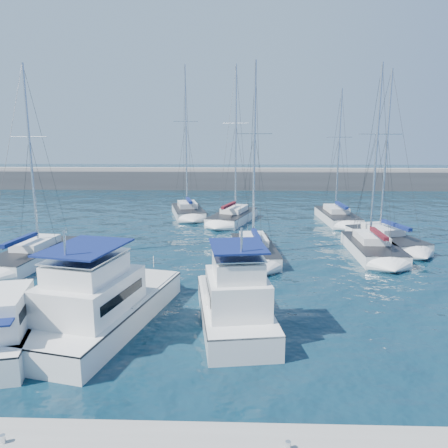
{
  "coord_description": "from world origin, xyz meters",
  "views": [
    {
      "loc": [
        -1.42,
        -21.56,
        9.15
      ],
      "look_at": [
        -2.38,
        7.92,
        3.0
      ],
      "focal_mm": 35.0,
      "sensor_mm": 36.0,
      "label": 1
    }
  ],
  "objects_px": {
    "sailboat_mid_d": "(372,248)",
    "sailboat_back_a": "(188,211)",
    "sailboat_back_b": "(233,216)",
    "sailboat_back_c": "(337,217)",
    "sailboat_mid_a": "(33,255)",
    "motor_yacht_port_outer": "(7,329)",
    "motor_yacht_port_inner": "(101,306)",
    "motor_yacht_stbd_inner": "(235,305)",
    "sailboat_mid_e": "(385,239)",
    "sailboat_mid_c": "(254,250)"
  },
  "relations": [
    {
      "from": "sailboat_mid_c",
      "to": "sailboat_back_a",
      "type": "bearing_deg",
      "value": 107.99
    },
    {
      "from": "motor_yacht_port_inner",
      "to": "sailboat_mid_e",
      "type": "bearing_deg",
      "value": 54.56
    },
    {
      "from": "sailboat_mid_a",
      "to": "sailboat_mid_c",
      "type": "height_order",
      "value": "sailboat_mid_c"
    },
    {
      "from": "sailboat_mid_a",
      "to": "sailboat_mid_d",
      "type": "distance_m",
      "value": 25.35
    },
    {
      "from": "motor_yacht_port_outer",
      "to": "motor_yacht_port_inner",
      "type": "distance_m",
      "value": 4.05
    },
    {
      "from": "sailboat_mid_d",
      "to": "sailboat_back_b",
      "type": "height_order",
      "value": "sailboat_back_b"
    },
    {
      "from": "motor_yacht_port_outer",
      "to": "sailboat_back_c",
      "type": "height_order",
      "value": "sailboat_back_c"
    },
    {
      "from": "sailboat_mid_e",
      "to": "sailboat_back_b",
      "type": "distance_m",
      "value": 15.89
    },
    {
      "from": "sailboat_mid_d",
      "to": "sailboat_back_a",
      "type": "relative_size",
      "value": 0.87
    },
    {
      "from": "motor_yacht_port_inner",
      "to": "sailboat_back_a",
      "type": "bearing_deg",
      "value": 101.49
    },
    {
      "from": "sailboat_back_b",
      "to": "sailboat_back_a",
      "type": "bearing_deg",
      "value": 167.62
    },
    {
      "from": "sailboat_back_a",
      "to": "sailboat_back_b",
      "type": "distance_m",
      "value": 5.94
    },
    {
      "from": "motor_yacht_port_inner",
      "to": "motor_yacht_stbd_inner",
      "type": "xyz_separation_m",
      "value": [
        6.36,
        0.29,
        0.0
      ]
    },
    {
      "from": "motor_yacht_port_inner",
      "to": "sailboat_back_a",
      "type": "height_order",
      "value": "sailboat_back_a"
    },
    {
      "from": "sailboat_back_a",
      "to": "sailboat_mid_a",
      "type": "bearing_deg",
      "value": -130.24
    },
    {
      "from": "sailboat_mid_a",
      "to": "sailboat_back_b",
      "type": "distance_m",
      "value": 20.84
    },
    {
      "from": "motor_yacht_port_outer",
      "to": "sailboat_mid_c",
      "type": "xyz_separation_m",
      "value": [
        11.05,
        14.84,
        -0.42
      ]
    },
    {
      "from": "sailboat_mid_e",
      "to": "motor_yacht_stbd_inner",
      "type": "bearing_deg",
      "value": -142.0
    },
    {
      "from": "motor_yacht_stbd_inner",
      "to": "sailboat_back_c",
      "type": "bearing_deg",
      "value": 59.91
    },
    {
      "from": "motor_yacht_stbd_inner",
      "to": "sailboat_mid_c",
      "type": "height_order",
      "value": "sailboat_mid_c"
    },
    {
      "from": "sailboat_back_a",
      "to": "sailboat_mid_d",
      "type": "bearing_deg",
      "value": -57.29
    },
    {
      "from": "motor_yacht_port_inner",
      "to": "motor_yacht_port_outer",
      "type": "bearing_deg",
      "value": -133.18
    },
    {
      "from": "motor_yacht_port_outer",
      "to": "sailboat_back_b",
      "type": "distance_m",
      "value": 29.71
    },
    {
      "from": "motor_yacht_port_inner",
      "to": "sailboat_mid_d",
      "type": "relative_size",
      "value": 0.74
    },
    {
      "from": "sailboat_mid_c",
      "to": "sailboat_mid_d",
      "type": "height_order",
      "value": "sailboat_mid_c"
    },
    {
      "from": "sailboat_mid_c",
      "to": "sailboat_mid_d",
      "type": "xyz_separation_m",
      "value": [
        9.12,
        0.94,
        -0.01
      ]
    },
    {
      "from": "motor_yacht_port_inner",
      "to": "sailboat_back_a",
      "type": "relative_size",
      "value": 0.65
    },
    {
      "from": "sailboat_mid_c",
      "to": "sailboat_back_c",
      "type": "distance_m",
      "value": 16.64
    },
    {
      "from": "sailboat_mid_d",
      "to": "sailboat_back_c",
      "type": "relative_size",
      "value": 1.04
    },
    {
      "from": "sailboat_mid_c",
      "to": "sailboat_mid_d",
      "type": "distance_m",
      "value": 9.16
    },
    {
      "from": "motor_yacht_stbd_inner",
      "to": "sailboat_mid_c",
      "type": "relative_size",
      "value": 0.56
    },
    {
      "from": "sailboat_back_b",
      "to": "sailboat_back_c",
      "type": "height_order",
      "value": "sailboat_back_b"
    },
    {
      "from": "motor_yacht_port_outer",
      "to": "motor_yacht_stbd_inner",
      "type": "bearing_deg",
      "value": 0.99
    },
    {
      "from": "motor_yacht_stbd_inner",
      "to": "sailboat_back_c",
      "type": "height_order",
      "value": "sailboat_back_c"
    },
    {
      "from": "motor_yacht_port_inner",
      "to": "sailboat_mid_d",
      "type": "bearing_deg",
      "value": 51.95
    },
    {
      "from": "sailboat_mid_d",
      "to": "sailboat_back_c",
      "type": "xyz_separation_m",
      "value": [
        0.15,
        12.89,
        -0.01
      ]
    },
    {
      "from": "motor_yacht_port_outer",
      "to": "sailboat_back_a",
      "type": "distance_m",
      "value": 31.51
    },
    {
      "from": "sailboat_back_c",
      "to": "sailboat_mid_a",
      "type": "bearing_deg",
      "value": -151.12
    },
    {
      "from": "sailboat_mid_d",
      "to": "motor_yacht_stbd_inner",
      "type": "bearing_deg",
      "value": -127.48
    },
    {
      "from": "sailboat_back_c",
      "to": "sailboat_back_a",
      "type": "bearing_deg",
      "value": 168.32
    },
    {
      "from": "motor_yacht_port_inner",
      "to": "sailboat_mid_d",
      "type": "height_order",
      "value": "sailboat_mid_d"
    },
    {
      "from": "motor_yacht_port_inner",
      "to": "sailboat_back_b",
      "type": "relative_size",
      "value": 0.66
    },
    {
      "from": "sailboat_back_c",
      "to": "motor_yacht_stbd_inner",
      "type": "bearing_deg",
      "value": -114.73
    },
    {
      "from": "sailboat_mid_d",
      "to": "sailboat_back_a",
      "type": "height_order",
      "value": "sailboat_back_a"
    },
    {
      "from": "sailboat_mid_d",
      "to": "sailboat_mid_e",
      "type": "xyz_separation_m",
      "value": [
        1.94,
        3.02,
        0.0
      ]
    },
    {
      "from": "sailboat_back_a",
      "to": "motor_yacht_stbd_inner",
      "type": "bearing_deg",
      "value": -92.34
    },
    {
      "from": "motor_yacht_port_outer",
      "to": "sailboat_mid_c",
      "type": "relative_size",
      "value": 0.49
    },
    {
      "from": "sailboat_mid_a",
      "to": "sailboat_back_c",
      "type": "bearing_deg",
      "value": 37.74
    },
    {
      "from": "motor_yacht_port_inner",
      "to": "sailboat_mid_d",
      "type": "distance_m",
      "value": 21.59
    },
    {
      "from": "motor_yacht_port_outer",
      "to": "sailboat_mid_a",
      "type": "bearing_deg",
      "value": 97.44
    }
  ]
}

